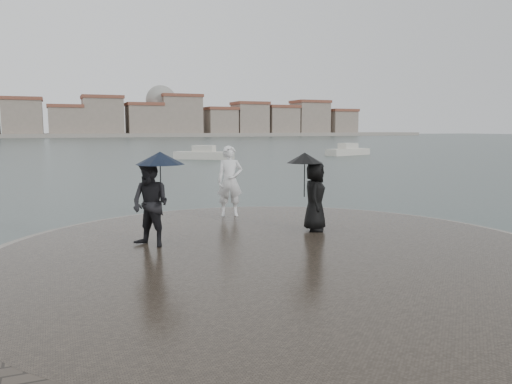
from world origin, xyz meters
name	(u,v)px	position (x,y,z in m)	size (l,w,h in m)	color
ground	(381,331)	(0.00, 0.00, 0.00)	(400.00, 400.00, 0.00)	#2B3835
kerb_ring	(280,261)	(0.00, 3.50, 0.16)	(12.50, 12.50, 0.32)	gray
quay_tip	(280,260)	(0.00, 3.50, 0.18)	(11.90, 11.90, 0.36)	#2D261E
statue	(230,181)	(0.44, 7.89, 1.38)	(0.74, 0.49, 2.04)	white
visitor_left	(153,194)	(-2.33, 4.99, 1.50)	(1.34, 1.20, 2.04)	black
visitor_right	(313,188)	(1.65, 5.11, 1.42)	(1.16, 1.05, 1.95)	black
far_skyline	(44,119)	(-6.29, 160.71, 5.61)	(260.00, 20.00, 37.00)	gray
boats	(175,156)	(5.88, 38.30, 0.38)	(45.61, 9.50, 1.50)	beige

